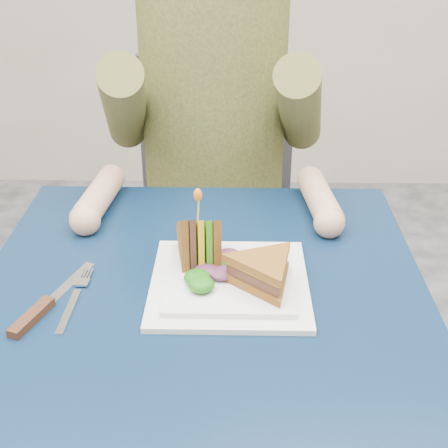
{
  "coord_description": "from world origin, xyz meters",
  "views": [
    {
      "loc": [
        0.05,
        -0.87,
        1.32
      ],
      "look_at": [
        0.04,
        0.04,
        0.82
      ],
      "focal_mm": 50.0,
      "sensor_mm": 36.0,
      "label": 1
    }
  ],
  "objects_px": {
    "table": "(203,321)",
    "diner": "(213,84)",
    "sandwich_upright": "(199,244)",
    "chair": "(216,207)",
    "plate": "(229,281)",
    "sandwich_flat": "(264,272)",
    "knife": "(39,310)",
    "fork": "(74,300)"
  },
  "relations": [
    {
      "from": "table",
      "to": "fork",
      "type": "xyz_separation_m",
      "value": [
        -0.2,
        -0.06,
        0.08
      ]
    },
    {
      "from": "fork",
      "to": "knife",
      "type": "distance_m",
      "value": 0.06
    },
    {
      "from": "chair",
      "to": "fork",
      "type": "bearing_deg",
      "value": -105.85
    },
    {
      "from": "chair",
      "to": "sandwich_flat",
      "type": "bearing_deg",
      "value": -81.7
    },
    {
      "from": "sandwich_flat",
      "to": "fork",
      "type": "xyz_separation_m",
      "value": [
        -0.3,
        -0.03,
        -0.04
      ]
    },
    {
      "from": "table",
      "to": "fork",
      "type": "relative_size",
      "value": 4.18
    },
    {
      "from": "chair",
      "to": "plate",
      "type": "bearing_deg",
      "value": -86.08
    },
    {
      "from": "chair",
      "to": "sandwich_flat",
      "type": "xyz_separation_m",
      "value": [
        0.1,
        -0.69,
        0.23
      ]
    },
    {
      "from": "plate",
      "to": "sandwich_flat",
      "type": "distance_m",
      "value": 0.07
    },
    {
      "from": "chair",
      "to": "fork",
      "type": "relative_size",
      "value": 5.18
    },
    {
      "from": "diner",
      "to": "plate",
      "type": "height_order",
      "value": "diner"
    },
    {
      "from": "table",
      "to": "knife",
      "type": "distance_m",
      "value": 0.28
    },
    {
      "from": "chair",
      "to": "knife",
      "type": "relative_size",
      "value": 4.32
    },
    {
      "from": "sandwich_flat",
      "to": "sandwich_upright",
      "type": "xyz_separation_m",
      "value": [
        -0.11,
        0.07,
        0.01
      ]
    },
    {
      "from": "plate",
      "to": "chair",
      "type": "bearing_deg",
      "value": 93.92
    },
    {
      "from": "table",
      "to": "sandwich_upright",
      "type": "relative_size",
      "value": 4.99
    },
    {
      "from": "sandwich_upright",
      "to": "chair",
      "type": "bearing_deg",
      "value": 89.37
    },
    {
      "from": "diner",
      "to": "sandwich_flat",
      "type": "relative_size",
      "value": 3.81
    },
    {
      "from": "table",
      "to": "diner",
      "type": "bearing_deg",
      "value": 90.0
    },
    {
      "from": "sandwich_flat",
      "to": "diner",
      "type": "bearing_deg",
      "value": 99.88
    },
    {
      "from": "diner",
      "to": "sandwich_flat",
      "type": "height_order",
      "value": "diner"
    },
    {
      "from": "sandwich_upright",
      "to": "plate",
      "type": "bearing_deg",
      "value": -40.7
    },
    {
      "from": "sandwich_flat",
      "to": "chair",
      "type": "bearing_deg",
      "value": 98.3
    },
    {
      "from": "diner",
      "to": "plate",
      "type": "distance_m",
      "value": 0.58
    },
    {
      "from": "table",
      "to": "plate",
      "type": "bearing_deg",
      "value": -11.28
    },
    {
      "from": "table",
      "to": "plate",
      "type": "height_order",
      "value": "plate"
    },
    {
      "from": "knife",
      "to": "table",
      "type": "bearing_deg",
      "value": 20.14
    },
    {
      "from": "diner",
      "to": "fork",
      "type": "relative_size",
      "value": 4.15
    },
    {
      "from": "sandwich_upright",
      "to": "knife",
      "type": "xyz_separation_m",
      "value": [
        -0.24,
        -0.13,
        -0.05
      ]
    },
    {
      "from": "chair",
      "to": "knife",
      "type": "bearing_deg",
      "value": -108.44
    },
    {
      "from": "diner",
      "to": "plate",
      "type": "bearing_deg",
      "value": -85.29
    },
    {
      "from": "chair",
      "to": "sandwich_upright",
      "type": "distance_m",
      "value": 0.67
    },
    {
      "from": "knife",
      "to": "diner",
      "type": "bearing_deg",
      "value": 68.58
    },
    {
      "from": "chair",
      "to": "fork",
      "type": "xyz_separation_m",
      "value": [
        -0.2,
        -0.72,
        0.19
      ]
    },
    {
      "from": "chair",
      "to": "plate",
      "type": "distance_m",
      "value": 0.7
    },
    {
      "from": "table",
      "to": "plate",
      "type": "distance_m",
      "value": 0.1
    },
    {
      "from": "table",
      "to": "fork",
      "type": "height_order",
      "value": "fork"
    },
    {
      "from": "table",
      "to": "sandwich_upright",
      "type": "bearing_deg",
      "value": 100.67
    },
    {
      "from": "table",
      "to": "sandwich_upright",
      "type": "distance_m",
      "value": 0.14
    },
    {
      "from": "sandwich_flat",
      "to": "sandwich_upright",
      "type": "distance_m",
      "value": 0.13
    },
    {
      "from": "table",
      "to": "sandwich_flat",
      "type": "distance_m",
      "value": 0.16
    },
    {
      "from": "plate",
      "to": "diner",
      "type": "bearing_deg",
      "value": 94.71
    }
  ]
}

